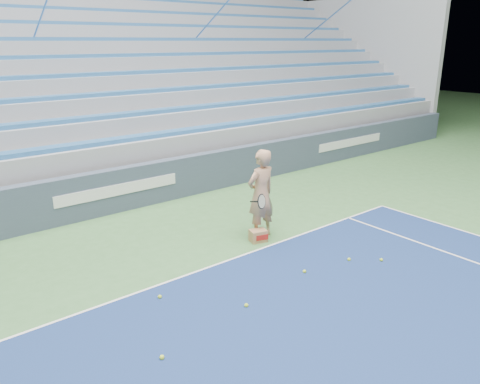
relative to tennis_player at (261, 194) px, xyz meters
The scene contains 10 objects.
sponsor_barrier 3.91m from the tennis_player, 116.40° to the left, with size 30.00×0.32×1.10m.
bleachers 9.46m from the tennis_player, 100.66° to the left, with size 31.00×9.15×7.30m.
tennis_player is the anchor object (origin of this frame).
ball_box 0.89m from the tennis_player, 141.03° to the right, with size 0.41×0.35×0.26m.
tennis_ball_0 3.05m from the tennis_player, 135.71° to the right, with size 0.07×0.07×0.07m, color #CDF131.
tennis_ball_1 2.78m from the tennis_player, 67.00° to the right, with size 0.07×0.07×0.07m, color #CDF131.
tennis_ball_2 2.10m from the tennis_player, 105.31° to the right, with size 0.07×0.07×0.07m, color #CDF131.
tennis_ball_3 2.28m from the tennis_player, 74.68° to the right, with size 0.07×0.07×0.07m, color #CDF131.
tennis_ball_4 4.54m from the tennis_player, 148.61° to the right, with size 0.07×0.07×0.07m, color #CDF131.
tennis_ball_5 3.30m from the tennis_player, 163.22° to the right, with size 0.07×0.07×0.07m, color #CDF131.
Camera 1 is at (-4.57, 5.30, 4.10)m, focal length 35.00 mm.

